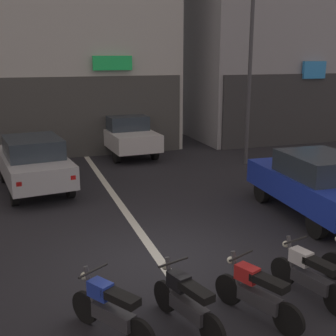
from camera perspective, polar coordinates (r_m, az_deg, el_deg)
The scene contains 10 objects.
ground_plane at distance 8.89m, azimuth -0.79°, elevation -12.33°, with size 120.00×120.00×0.00m, color #232328.
lane_centre_line at distance 14.33m, azimuth -8.28°, elevation -1.86°, with size 0.20×18.00×0.01m, color silver.
car_silver_crossing_near at distance 13.84m, azimuth -17.18°, elevation 0.82°, with size 2.26×4.29×1.64m.
car_blue_parked_kerbside at distance 11.66m, azimuth 18.75°, elevation -1.82°, with size 1.96×4.18×1.64m.
car_white_down_street at distance 18.12m, azimuth -5.60°, elevation 4.54°, with size 2.01×4.20×1.64m.
street_lamp at distance 16.43m, azimuth 10.72°, elevation 14.04°, with size 0.36×0.36×6.42m.
motorcycle_blue_row_leftmost at distance 6.69m, azimuth -7.57°, elevation -17.76°, with size 0.96×1.44×0.98m.
motorcycle_black_row_left_mid at distance 6.82m, azimuth 2.42°, elevation -16.95°, with size 0.65×1.62×0.98m.
motorcycle_red_row_centre at distance 7.16m, azimuth 11.48°, elevation -15.61°, with size 0.75×1.57×0.98m.
motorcycle_white_row_right_mid at distance 7.88m, azimuth 17.94°, elevation -13.08°, with size 0.59×1.64×0.98m.
Camera 1 is at (-2.45, -7.54, 4.02)m, focal length 46.63 mm.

